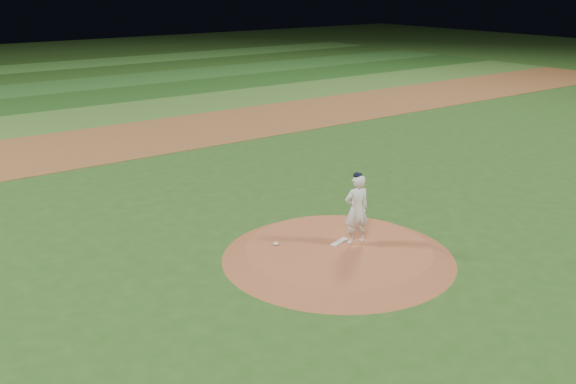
# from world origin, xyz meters

# --- Properties ---
(ground) EXTENTS (120.00, 120.00, 0.00)m
(ground) POSITION_xyz_m (0.00, 0.00, 0.00)
(ground) COLOR #28501A
(ground) RESTS_ON ground
(infield_dirt_band) EXTENTS (70.00, 6.00, 0.02)m
(infield_dirt_band) POSITION_xyz_m (0.00, 14.00, 0.01)
(infield_dirt_band) COLOR brown
(infield_dirt_band) RESTS_ON ground
(outfield_stripe_0) EXTENTS (70.00, 5.00, 0.02)m
(outfield_stripe_0) POSITION_xyz_m (0.00, 19.50, 0.01)
(outfield_stripe_0) COLOR #3F7028
(outfield_stripe_0) RESTS_ON ground
(outfield_stripe_1) EXTENTS (70.00, 5.00, 0.02)m
(outfield_stripe_1) POSITION_xyz_m (0.00, 24.50, 0.01)
(outfield_stripe_1) COLOR #1E4C18
(outfield_stripe_1) RESTS_ON ground
(outfield_stripe_2) EXTENTS (70.00, 5.00, 0.02)m
(outfield_stripe_2) POSITION_xyz_m (0.00, 29.50, 0.01)
(outfield_stripe_2) COLOR #2A6424
(outfield_stripe_2) RESTS_ON ground
(pitchers_mound) EXTENTS (5.50, 5.50, 0.25)m
(pitchers_mound) POSITION_xyz_m (0.00, 0.00, 0.12)
(pitchers_mound) COLOR #A15632
(pitchers_mound) RESTS_ON ground
(pitching_rubber) EXTENTS (0.58, 0.29, 0.03)m
(pitching_rubber) POSITION_xyz_m (0.22, 0.23, 0.26)
(pitching_rubber) COLOR white
(pitching_rubber) RESTS_ON pitchers_mound
(rosin_bag) EXTENTS (0.13, 0.13, 0.07)m
(rosin_bag) POSITION_xyz_m (-1.09, 1.01, 0.28)
(rosin_bag) COLOR white
(rosin_bag) RESTS_ON pitchers_mound
(pitcher_on_mound) EXTENTS (0.70, 0.54, 1.77)m
(pitcher_on_mound) POSITION_xyz_m (0.52, -0.02, 1.12)
(pitcher_on_mound) COLOR white
(pitcher_on_mound) RESTS_ON pitchers_mound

